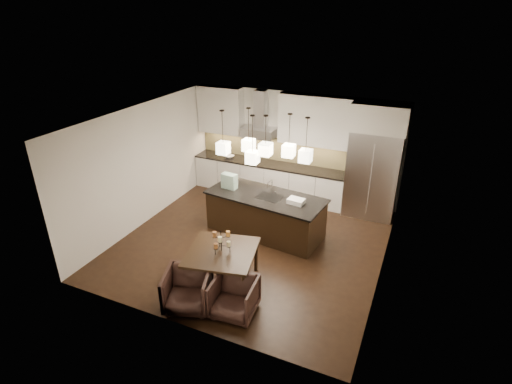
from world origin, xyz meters
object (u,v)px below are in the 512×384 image
at_px(armchair_left, 188,290).
at_px(refrigerator, 373,174).
at_px(island_body, 265,215).
at_px(armchair_right, 234,297).
at_px(dining_table, 222,267).

bearing_deg(armchair_left, refrigerator, 45.46).
relative_size(island_body, armchair_right, 3.46).
distance_m(armchair_left, armchair_right, 0.82).
height_order(dining_table, armchair_left, dining_table).
height_order(refrigerator, armchair_right, refrigerator).
xyz_separation_m(dining_table, armchair_right, (0.56, -0.62, -0.03)).
distance_m(island_body, armchair_right, 2.72).
bearing_deg(armchair_right, dining_table, 126.35).
distance_m(refrigerator, armchair_left, 5.27).
relative_size(armchair_left, armchair_right, 1.06).
bearing_deg(island_body, armchair_left, -88.34).
xyz_separation_m(island_body, armchair_right, (0.55, -2.66, -0.11)).
relative_size(refrigerator, armchair_right, 2.90).
distance_m(refrigerator, armchair_right, 4.81).
xyz_separation_m(armchair_left, armchair_right, (0.80, 0.17, -0.02)).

